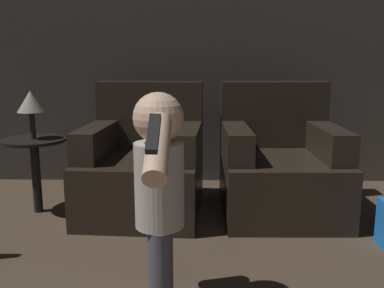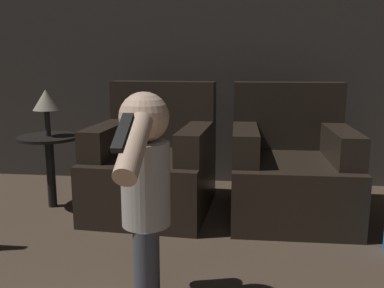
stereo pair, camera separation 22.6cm
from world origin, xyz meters
TOP-DOWN VIEW (x-y plane):
  - wall_back at (0.00, 4.50)m, footprint 8.40×0.05m
  - armchair_left at (-0.22, 3.75)m, footprint 0.82×0.89m
  - armchair_right at (0.70, 3.75)m, footprint 0.78×0.85m
  - person_toddler at (-0.01, 2.55)m, footprint 0.20×0.62m
  - side_table at (-0.95, 3.69)m, footprint 0.42×0.42m
  - lamp at (-0.95, 3.69)m, footprint 0.18×0.18m

SIDE VIEW (x-z plane):
  - armchair_left at x=-0.22m, z-range -0.13..0.74m
  - armchair_right at x=0.70m, z-range -0.13..0.74m
  - side_table at x=-0.95m, z-range 0.16..0.67m
  - person_toddler at x=-0.01m, z-range 0.08..0.99m
  - lamp at x=-0.95m, z-range 0.59..0.91m
  - wall_back at x=0.00m, z-range 0.00..2.60m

